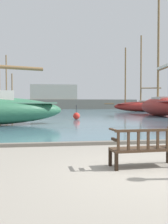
{
  "coord_description": "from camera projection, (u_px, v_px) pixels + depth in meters",
  "views": [
    {
      "loc": [
        -2.14,
        -5.08,
        1.5
      ],
      "look_at": [
        0.06,
        10.0,
        1.0
      ],
      "focal_mm": 40.0,
      "sensor_mm": 36.0,
      "label": 1
    }
  ],
  "objects": [
    {
      "name": "channel_buoy",
      "position": [
        76.0,
        116.0,
        22.83
      ],
      "size": [
        0.62,
        0.62,
        1.32
      ],
      "color": "red",
      "rests_on": "harbor_water"
    },
    {
      "name": "sailboat_nearest_port",
      "position": [
        6.0,
        106.0,
        43.77
      ],
      "size": [
        4.5,
        8.57,
        10.0
      ],
      "color": "brown",
      "rests_on": "harbor_water"
    },
    {
      "name": "park_bench",
      "position": [
        145.0,
        147.0,
        5.9
      ],
      "size": [
        1.63,
        0.61,
        0.92
      ],
      "color": "black",
      "rests_on": "ground"
    },
    {
      "name": "quay_edge_kerb",
      "position": [
        106.0,
        143.0,
        9.19
      ],
      "size": [
        40.0,
        0.3,
        0.12
      ],
      "primitive_type": "cube",
      "color": "slate",
      "rests_on": "ground"
    },
    {
      "name": "sailboat_outer_port",
      "position": [
        159.0,
        105.0,
        30.23
      ],
      "size": [
        3.61,
        13.63,
        15.27
      ],
      "color": "maroon",
      "rests_on": "harbor_water"
    },
    {
      "name": "sailboat_outer_starboard",
      "position": [
        142.0,
        105.0,
        45.99
      ],
      "size": [
        12.03,
        5.27,
        13.96
      ],
      "color": "maroon",
      "rests_on": "harbor_water"
    },
    {
      "name": "far_breakwater",
      "position": [
        55.0,
        101.0,
        67.04
      ],
      "size": [
        44.79,
        2.4,
        6.68
      ],
      "color": "slate",
      "rests_on": "ground"
    },
    {
      "name": "ground_plane",
      "position": [
        148.0,
        173.0,
        5.38
      ],
      "size": [
        160.0,
        160.0,
        0.0
      ],
      "primitive_type": "plane",
      "color": "gray"
    },
    {
      "name": "harbor_water",
      "position": [
        59.0,
        111.0,
        48.89
      ],
      "size": [
        100.0,
        80.0,
        0.08
      ],
      "primitive_type": "cube",
      "color": "slate",
      "rests_on": "ground"
    }
  ]
}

